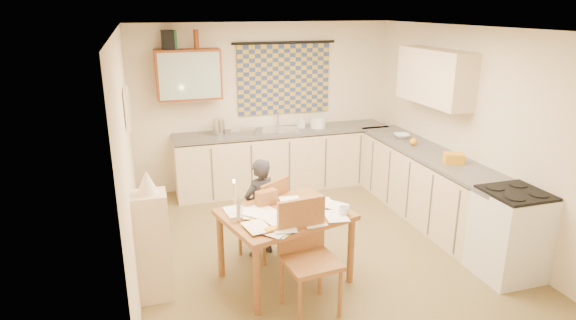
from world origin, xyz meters
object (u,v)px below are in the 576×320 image
object	(u,v)px
shelf_stand	(153,246)
dining_table	(285,246)
person	(260,208)
chair_far	(264,231)
counter_back	(284,159)
stove	(510,234)
counter_right	(428,186)

from	to	relation	value
shelf_stand	dining_table	bearing A→B (deg)	-2.67
person	shelf_stand	xyz separation A→B (m)	(-1.18, -0.51, -0.03)
chair_far	counter_back	bearing A→B (deg)	-146.86
stove	person	xyz separation A→B (m)	(-2.36, 1.19, 0.10)
counter_back	counter_right	xyz separation A→B (m)	(1.49, -1.68, -0.00)
counter_back	stove	bearing A→B (deg)	-64.91
counter_back	counter_right	world-z (taller)	same
counter_back	person	bearing A→B (deg)	-113.66
person	shelf_stand	size ratio (longest dim) A/B	1.06
counter_back	dining_table	size ratio (longest dim) A/B	2.37
counter_back	dining_table	bearing A→B (deg)	-106.42
counter_back	person	xyz separation A→B (m)	(-0.87, -2.00, 0.12)
stove	chair_far	distance (m)	2.61
counter_back	shelf_stand	bearing A→B (deg)	-129.27
dining_table	shelf_stand	distance (m)	1.30
person	stove	bearing A→B (deg)	128.42
dining_table	stove	bearing A→B (deg)	-29.82
counter_back	shelf_stand	xyz separation A→B (m)	(-2.05, -2.51, 0.09)
dining_table	person	bearing A→B (deg)	87.15
counter_back	dining_table	xyz separation A→B (m)	(-0.76, -2.57, -0.07)
counter_back	shelf_stand	world-z (taller)	shelf_stand
stove	shelf_stand	size ratio (longest dim) A/B	0.87
counter_right	stove	xyz separation A→B (m)	(-0.00, -1.50, 0.02)
stove	shelf_stand	xyz separation A→B (m)	(-3.54, 0.68, 0.07)
dining_table	person	xyz separation A→B (m)	(-0.12, 0.57, 0.19)
counter_back	chair_far	distance (m)	2.18
counter_right	shelf_stand	size ratio (longest dim) A/B	2.72
stove	chair_far	world-z (taller)	stove
counter_back	stove	size ratio (longest dim) A/B	3.50
dining_table	counter_back	bearing A→B (deg)	59.08
dining_table	counter_right	bearing A→B (deg)	6.98
stove	chair_far	bearing A→B (deg)	153.24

